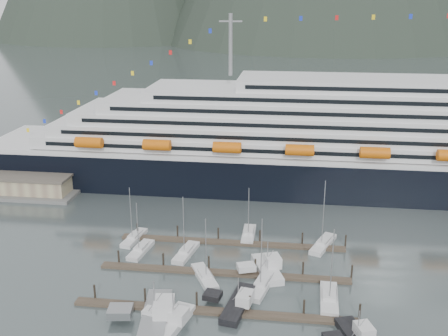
{
  "coord_description": "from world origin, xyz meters",
  "views": [
    {
      "loc": [
        6.68,
        -84.88,
        50.43
      ],
      "look_at": [
        -7.4,
        22.0,
        15.03
      ],
      "focal_mm": 42.0,
      "sensor_mm": 36.0,
      "label": 1
    }
  ],
  "objects": [
    {
      "name": "trawler_b",
      "position": [
        -10.91,
        -14.36,
        0.84
      ],
      "size": [
        8.21,
        10.4,
        6.41
      ],
      "rotation": [
        0.0,
        0.0,
        1.32
      ],
      "color": "silver",
      "rests_on": "ground"
    },
    {
      "name": "sailboat_c",
      "position": [
        -13.64,
        9.74,
        0.42
      ],
      "size": [
        4.23,
        9.74,
        13.56
      ],
      "rotation": [
        0.0,
        0.0,
        1.39
      ],
      "color": "silver",
      "rests_on": "ground"
    },
    {
      "name": "dock_mid",
      "position": [
        -4.93,
        3.05,
        0.31
      ],
      "size": [
        48.18,
        2.28,
        3.2
      ],
      "color": "#3F3528",
      "rests_on": "ground"
    },
    {
      "name": "trawler_e",
      "position": [
        3.1,
        4.69,
        0.9
      ],
      "size": [
        9.36,
        11.44,
        7.06
      ],
      "rotation": [
        0.0,
        0.0,
        1.91
      ],
      "color": "silver",
      "rests_on": "ground"
    },
    {
      "name": "sailboat_f",
      "position": [
        -1.66,
        19.99,
        0.42
      ],
      "size": [
        2.67,
        9.21,
        12.19
      ],
      "rotation": [
        0.0,
        0.0,
        1.57
      ],
      "color": "silver",
      "rests_on": "ground"
    },
    {
      "name": "sailboat_d",
      "position": [
        2.65,
        -0.7,
        0.43
      ],
      "size": [
        5.4,
        11.75,
        14.46
      ],
      "rotation": [
        0.0,
        0.0,
        1.33
      ],
      "color": "silver",
      "rests_on": "ground"
    },
    {
      "name": "warehouse",
      "position": [
        -72.0,
        42.0,
        2.25
      ],
      "size": [
        46.0,
        20.0,
        5.8
      ],
      "color": "#595956",
      "rests_on": "ground"
    },
    {
      "name": "sailboat_g",
      "position": [
        14.41,
        17.33,
        0.43
      ],
      "size": [
        6.31,
        10.68,
        15.55
      ],
      "rotation": [
        0.0,
        0.0,
        1.19
      ],
      "color": "silver",
      "rests_on": "ground"
    },
    {
      "name": "sailboat_e",
      "position": [
        -26.22,
        15.09,
        0.4
      ],
      "size": [
        3.75,
        9.36,
        12.82
      ],
      "rotation": [
        0.0,
        0.0,
        1.41
      ],
      "color": "silver",
      "rests_on": "ground"
    },
    {
      "name": "dock_near",
      "position": [
        -4.93,
        -9.95,
        0.31
      ],
      "size": [
        48.18,
        2.28,
        3.2
      ],
      "color": "#3F3528",
      "rests_on": "ground"
    },
    {
      "name": "sailboat_a",
      "position": [
        -23.17,
        9.64,
        0.41
      ],
      "size": [
        3.81,
        9.12,
        11.76
      ],
      "rotation": [
        0.0,
        0.0,
        1.43
      ],
      "color": "silver",
      "rests_on": "ground"
    },
    {
      "name": "sailboat_b",
      "position": [
        -8.25,
        0.69,
        0.41
      ],
      "size": [
        6.67,
        9.83,
        13.1
      ],
      "rotation": [
        0.0,
        0.0,
        2.04
      ],
      "color": "silver",
      "rests_on": "ground"
    },
    {
      "name": "trawler_a",
      "position": [
        -14.18,
        -13.66,
        1.0
      ],
      "size": [
        11.08,
        15.26,
        8.22
      ],
      "rotation": [
        0.0,
        0.0,
        1.7
      ],
      "color": "gray",
      "rests_on": "ground"
    },
    {
      "name": "ground",
      "position": [
        0.0,
        0.0,
        0.0
      ],
      "size": [
        1600.0,
        1600.0,
        0.0
      ],
      "primitive_type": "plane",
      "color": "#404B4B",
      "rests_on": "ground"
    },
    {
      "name": "cruise_ship",
      "position": [
        30.03,
        54.94,
        12.04
      ],
      "size": [
        210.0,
        30.4,
        50.3
      ],
      "color": "black",
      "rests_on": "ground"
    },
    {
      "name": "dock_far",
      "position": [
        -4.93,
        16.05,
        0.31
      ],
      "size": [
        48.18,
        2.28,
        3.2
      ],
      "color": "#3F3528",
      "rests_on": "ground"
    },
    {
      "name": "trawler_c",
      "position": [
        -1.2,
        -7.73,
        0.82
      ],
      "size": [
        8.89,
        12.42,
        6.11
      ],
      "rotation": [
        0.0,
        0.0,
        1.39
      ],
      "color": "black",
      "rests_on": "ground"
    },
    {
      "name": "sailboat_h",
      "position": [
        14.42,
        -4.1,
        0.45
      ],
      "size": [
        3.34,
        10.35,
        14.73
      ],
      "rotation": [
        0.0,
        0.0,
        1.53
      ],
      "color": "silver",
      "rests_on": "ground"
    }
  ]
}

